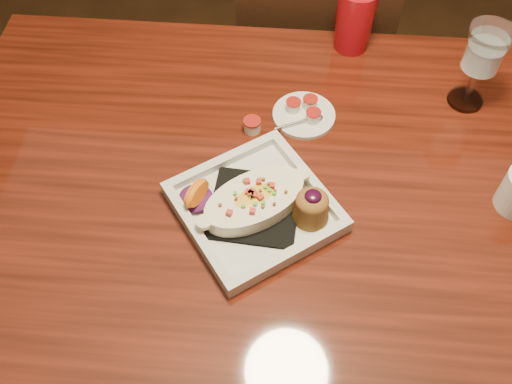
# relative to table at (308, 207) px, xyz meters

# --- Properties ---
(floor) EXTENTS (7.00, 7.00, 0.00)m
(floor) POSITION_rel_table_xyz_m (0.00, 0.00, -0.65)
(floor) COLOR #321F10
(floor) RESTS_ON ground
(table) EXTENTS (1.50, 0.90, 0.75)m
(table) POSITION_rel_table_xyz_m (0.00, 0.00, 0.00)
(table) COLOR maroon
(table) RESTS_ON floor
(chair_far) EXTENTS (0.42, 0.42, 0.93)m
(chair_far) POSITION_rel_table_xyz_m (-0.00, 0.63, -0.15)
(chair_far) COLOR black
(chair_far) RESTS_ON floor
(plate) EXTENTS (0.36, 0.36, 0.08)m
(plate) POSITION_rel_table_xyz_m (-0.10, -0.08, 0.12)
(plate) COLOR silver
(plate) RESTS_ON table
(goblet) EXTENTS (0.09, 0.09, 0.19)m
(goblet) POSITION_rel_table_xyz_m (0.32, 0.24, 0.23)
(goblet) COLOR silver
(goblet) RESTS_ON table
(saucer) EXTENTS (0.13, 0.13, 0.09)m
(saucer) POSITION_rel_table_xyz_m (-0.02, 0.16, 0.11)
(saucer) COLOR silver
(saucer) RESTS_ON table
(creamer_loose) EXTENTS (0.04, 0.04, 0.03)m
(creamer_loose) POSITION_rel_table_xyz_m (-0.13, 0.12, 0.11)
(creamer_loose) COLOR white
(creamer_loose) RESTS_ON table
(red_tumbler) EXTENTS (0.09, 0.09, 0.15)m
(red_tumbler) POSITION_rel_table_xyz_m (0.08, 0.40, 0.17)
(red_tumbler) COLOR #B50C16
(red_tumbler) RESTS_ON table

